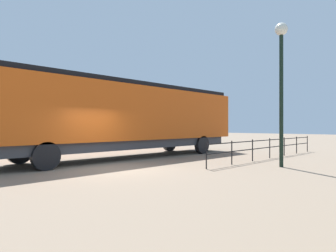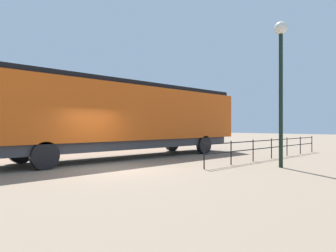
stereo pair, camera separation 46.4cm
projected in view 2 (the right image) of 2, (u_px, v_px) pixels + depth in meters
The scene contains 4 objects.
ground_plane at pixel (112, 170), 11.49m from camera, with size 120.00×120.00×0.00m, color #84705B.
locomotive at pixel (134, 116), 16.15m from camera, with size 3.10×15.19×3.98m.
lamp_post at pixel (281, 64), 12.06m from camera, with size 0.52×0.52×5.99m.
platform_fence at pixel (271, 145), 15.44m from camera, with size 0.05×11.20×1.05m.
Camera 2 is at (9.79, -6.40, 1.69)m, focal length 31.46 mm.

